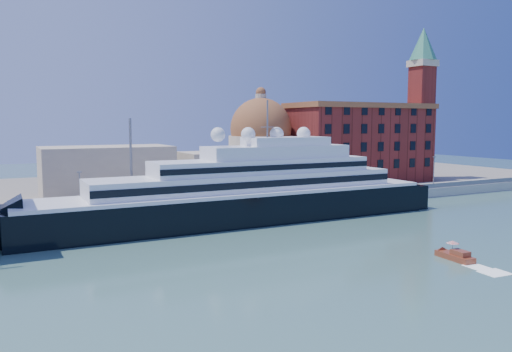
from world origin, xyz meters
TOP-DOWN VIEW (x-y plane):
  - ground at (0.00, 0.00)m, footprint 400.00×400.00m
  - quay at (0.00, 34.00)m, footprint 180.00×10.00m
  - land at (0.00, 75.00)m, footprint 260.00×72.00m
  - quay_fence at (0.00, 29.50)m, footprint 180.00×0.10m
  - superyacht at (-4.00, 23.00)m, footprint 94.37×13.08m
  - water_taxi at (14.66, -15.90)m, footprint 2.38×6.08m
  - warehouse at (52.00, 52.00)m, footprint 43.00×19.00m
  - campanile at (76.00, 52.00)m, footprint 8.40×8.40m
  - church at (6.39, 57.72)m, footprint 66.00×18.00m
  - lamp_posts at (-12.67, 32.27)m, footprint 120.80×2.40m

SIDE VIEW (x-z plane):
  - ground at x=0.00m, z-range 0.00..0.00m
  - water_taxi at x=14.66m, z-range -0.74..2.10m
  - land at x=0.00m, z-range 0.00..2.00m
  - quay at x=0.00m, z-range 0.00..2.50m
  - quay_fence at x=0.00m, z-range 2.50..3.70m
  - superyacht at x=-4.00m, z-range -9.24..18.97m
  - lamp_posts at x=-12.67m, z-range 0.84..18.84m
  - church at x=6.39m, z-range -1.84..23.66m
  - warehouse at x=52.00m, z-range 2.16..25.41m
  - campanile at x=76.00m, z-range 5.26..52.26m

